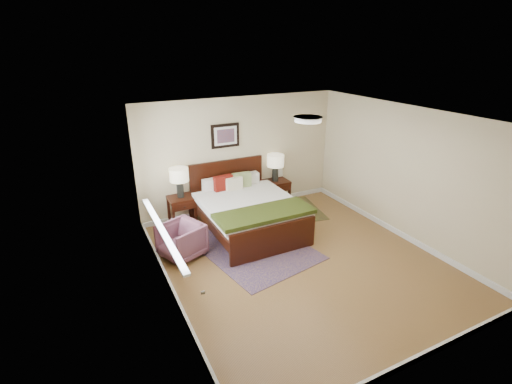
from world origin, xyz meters
TOP-DOWN VIEW (x-y plane):
  - floor at (0.00, 0.00)m, footprint 5.00×5.00m
  - back_wall at (0.00, 2.50)m, footprint 4.50×0.04m
  - front_wall at (0.00, -2.50)m, footprint 4.50×0.04m
  - left_wall at (-2.25, 0.00)m, footprint 0.04×5.00m
  - right_wall at (2.25, 0.00)m, footprint 0.04×5.00m
  - ceiling at (0.00, 0.00)m, footprint 4.50×5.00m
  - window at (-2.20, 0.70)m, footprint 0.11×2.72m
  - door at (-2.23, -1.75)m, footprint 0.06×1.00m
  - ceil_fixture at (0.00, 0.00)m, footprint 0.44×0.44m
  - bed at (-0.35, 1.43)m, footprint 1.80×2.18m
  - wall_art at (-0.35, 2.47)m, footprint 0.62×0.05m
  - nightstand_left at (-1.44, 2.25)m, footprint 0.51×0.46m
  - nightstand_right at (0.75, 2.26)m, footprint 0.61×0.45m
  - lamp_left at (-1.44, 2.27)m, footprint 0.38×0.38m
  - lamp_right at (0.75, 2.27)m, footprint 0.38×0.38m
  - armchair at (-1.80, 1.06)m, footprint 0.89×0.88m
  - rug_persian at (-0.57, 0.85)m, footprint 2.12×2.68m
  - rug_navy at (1.11, 1.80)m, footprint 1.10×1.46m

SIDE VIEW (x-z plane):
  - floor at x=0.00m, z-range 0.00..0.00m
  - rug_persian at x=-0.57m, z-range 0.00..0.01m
  - rug_navy at x=1.11m, z-range 0.00..0.01m
  - armchair at x=-1.80m, z-range 0.00..0.62m
  - nightstand_right at x=0.75m, z-range 0.07..0.68m
  - nightstand_left at x=-1.44m, z-range 0.18..0.79m
  - bed at x=-0.35m, z-range -0.05..1.13m
  - lamp_right at x=0.75m, z-range 0.74..1.35m
  - lamp_left at x=-1.44m, z-range 0.75..1.36m
  - door at x=-2.23m, z-range -0.02..2.16m
  - back_wall at x=0.00m, z-range 0.00..2.50m
  - front_wall at x=0.00m, z-range 0.00..2.50m
  - left_wall at x=-2.25m, z-range 0.00..2.50m
  - right_wall at x=2.25m, z-range 0.00..2.50m
  - window at x=-2.20m, z-range 0.72..2.04m
  - wall_art at x=-0.35m, z-range 1.47..1.97m
  - ceil_fixture at x=0.00m, z-range 2.43..2.50m
  - ceiling at x=0.00m, z-range 2.49..2.51m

